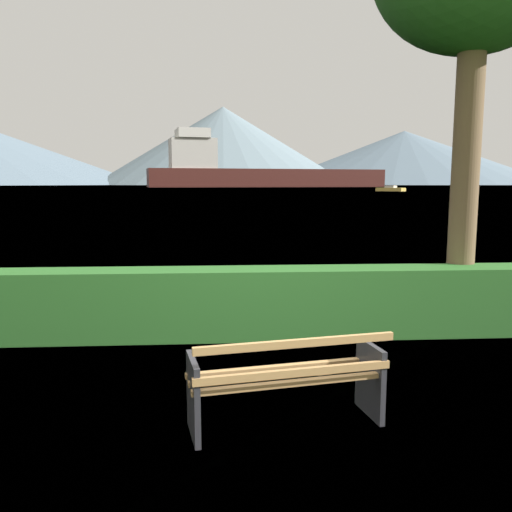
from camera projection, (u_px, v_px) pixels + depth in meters
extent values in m
plane|color=#567A38|center=(285.00, 423.00, 4.62)|extent=(1400.00, 1400.00, 0.00)
plane|color=slate|center=(224.00, 186.00, 307.57)|extent=(620.00, 620.00, 0.00)
cube|color=tan|center=(292.00, 383.00, 4.38)|extent=(1.69, 0.38, 0.04)
cube|color=tan|center=(285.00, 375.00, 4.56)|extent=(1.69, 0.38, 0.04)
cube|color=tan|center=(279.00, 368.00, 4.74)|extent=(1.69, 0.38, 0.04)
cube|color=tan|center=(295.00, 373.00, 4.29)|extent=(1.68, 0.36, 0.06)
cube|color=tan|center=(297.00, 343.00, 4.21)|extent=(1.68, 0.36, 0.06)
cube|color=#2D2D33|center=(193.00, 398.00, 4.36)|extent=(0.14, 0.51, 0.68)
cube|color=#2D2D33|center=(370.00, 380.00, 4.76)|extent=(0.14, 0.51, 0.68)
cube|color=#2D6B28|center=(262.00, 303.00, 7.19)|extent=(13.85, 0.61, 0.96)
cylinder|color=brown|center=(465.00, 180.00, 7.46)|extent=(0.39, 0.39, 4.33)
cube|color=#471E19|center=(269.00, 178.00, 247.68)|extent=(114.76, 38.39, 8.43)
cube|color=beige|center=(193.00, 154.00, 236.73)|extent=(22.95, 18.17, 13.49)
cube|color=silver|center=(192.00, 134.00, 235.49)|extent=(17.25, 18.50, 4.22)
cube|color=gold|center=(391.00, 190.00, 127.35)|extent=(6.42, 6.84, 0.86)
cube|color=beige|center=(391.00, 187.00, 127.25)|extent=(2.90, 2.98, 0.55)
cone|color=slate|center=(223.00, 146.00, 537.14)|extent=(263.04, 263.04, 79.17)
cone|color=slate|center=(404.00, 158.00, 571.22)|extent=(304.22, 304.22, 58.06)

